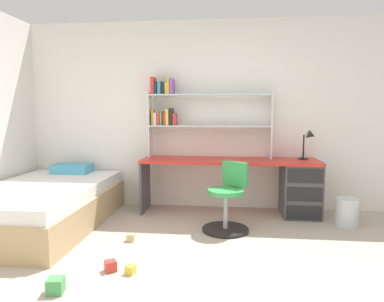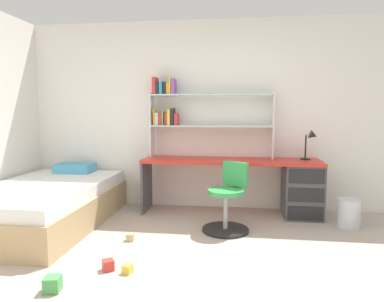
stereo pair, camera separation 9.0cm
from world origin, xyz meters
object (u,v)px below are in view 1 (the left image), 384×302
object	(u,v)px
desk	(277,183)
swivel_chair	(227,204)
waste_bin	(347,212)
toy_block_yellow_2	(130,270)
bed_platform	(43,205)
toy_block_red_1	(111,266)
toy_block_green_3	(56,286)
toy_block_natural_0	(131,238)
bookshelf_hutch	(190,110)
desk_lamp	(309,140)

from	to	relation	value
desk	swivel_chair	size ratio (longest dim) A/B	2.98
waste_bin	toy_block_yellow_2	bearing A→B (deg)	-146.25
bed_platform	toy_block_red_1	bearing A→B (deg)	-41.46
toy_block_green_3	swivel_chair	bearing A→B (deg)	50.69
waste_bin	toy_block_red_1	distance (m)	2.73
toy_block_natural_0	toy_block_red_1	size ratio (longest dim) A/B	0.84
bookshelf_hutch	desk_lamp	distance (m)	1.59
desk_lamp	waste_bin	bearing A→B (deg)	-51.24
desk	toy_block_red_1	distance (m)	2.42
desk_lamp	bed_platform	bearing A→B (deg)	-165.34
swivel_chair	toy_block_green_3	distance (m)	1.96
toy_block_red_1	waste_bin	bearing A→B (deg)	31.13
bookshelf_hutch	toy_block_green_3	bearing A→B (deg)	-107.15
bookshelf_hutch	toy_block_red_1	size ratio (longest dim) A/B	18.37
desk_lamp	bed_platform	distance (m)	3.33
swivel_chair	bed_platform	bearing A→B (deg)	-177.59
desk	toy_block_yellow_2	bearing A→B (deg)	-127.81
waste_bin	desk	bearing A→B (deg)	153.63
bed_platform	toy_block_natural_0	world-z (taller)	bed_platform
bookshelf_hutch	desk_lamp	world-z (taller)	bookshelf_hutch
desk_lamp	desk	bearing A→B (deg)	-169.81
desk_lamp	swivel_chair	bearing A→B (deg)	-144.41
desk	toy_block_yellow_2	distance (m)	2.33
swivel_chair	waste_bin	xyz separation A→B (m)	(1.38, 0.29, -0.13)
bookshelf_hutch	toy_block_yellow_2	bearing A→B (deg)	-97.55
desk_lamp	toy_block_natural_0	bearing A→B (deg)	-149.56
bookshelf_hutch	desk_lamp	xyz separation A→B (m)	(1.54, -0.09, -0.38)
desk_lamp	swivel_chair	distance (m)	1.43
bookshelf_hutch	toy_block_natural_0	size ratio (longest dim) A/B	22.00
toy_block_red_1	toy_block_yellow_2	world-z (taller)	toy_block_red_1
toy_block_natural_0	toy_block_green_3	bearing A→B (deg)	-103.43
swivel_chair	toy_block_green_3	bearing A→B (deg)	-129.31
bed_platform	toy_block_red_1	distance (m)	1.57
toy_block_green_3	toy_block_natural_0	bearing A→B (deg)	76.57
bed_platform	toy_block_natural_0	xyz separation A→B (m)	(1.14, -0.36, -0.21)
desk	bookshelf_hutch	bearing A→B (deg)	172.14
bed_platform	waste_bin	world-z (taller)	bed_platform
desk	swivel_chair	distance (m)	0.92
desk	swivel_chair	bearing A→B (deg)	-133.56
swivel_chair	waste_bin	size ratio (longest dim) A/B	2.31
desk	bookshelf_hutch	distance (m)	1.48
toy_block_natural_0	toy_block_yellow_2	bearing A→B (deg)	-73.92
desk	bookshelf_hutch	world-z (taller)	bookshelf_hutch
bookshelf_hutch	toy_block_yellow_2	xyz separation A→B (m)	(-0.26, -1.97, -1.31)
desk	toy_block_green_3	distance (m)	2.89
toy_block_green_3	desk_lamp	bearing A→B (deg)	44.77
waste_bin	toy_block_green_3	world-z (taller)	waste_bin
bed_platform	toy_block_natural_0	bearing A→B (deg)	-17.32
swivel_chair	waste_bin	bearing A→B (deg)	11.90
swivel_chair	bed_platform	xyz separation A→B (m)	(-2.12, -0.09, -0.05)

